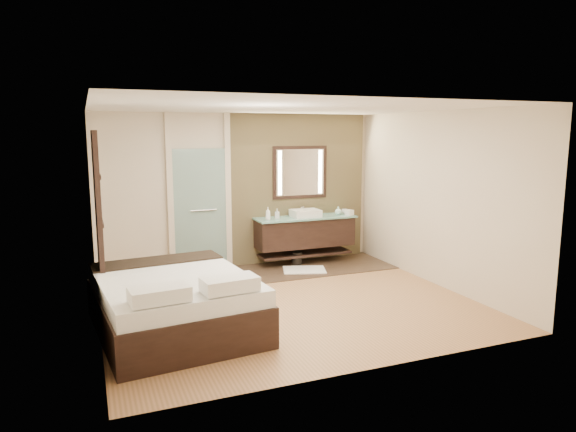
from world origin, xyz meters
name	(u,v)px	position (x,y,z in m)	size (l,w,h in m)	color
floor	(288,302)	(0.00, 0.00, 0.00)	(5.00, 5.00, 0.00)	#97683F
tile_strip	(286,270)	(0.60, 1.60, 0.01)	(3.80, 1.30, 0.01)	#33261C
stone_wall	(299,188)	(1.10, 2.21, 1.35)	(2.60, 0.08, 2.70)	tan
vanity	(305,232)	(1.10, 1.92, 0.58)	(1.85, 0.55, 0.88)	black
mirror_unit	(300,172)	(1.10, 2.16, 1.65)	(1.06, 0.04, 0.96)	black
frosted_door	(200,205)	(-0.75, 2.20, 1.14)	(1.10, 0.12, 2.70)	silver
shoji_partition	(99,222)	(-2.43, 0.60, 1.21)	(0.06, 1.20, 2.40)	black
bed	(175,303)	(-1.65, -0.47, 0.35)	(1.95, 2.33, 0.83)	black
bath_mat	(304,270)	(0.87, 1.42, 0.02)	(0.72, 0.50, 0.02)	white
waste_bin	(297,258)	(0.91, 1.85, 0.12)	(0.19, 0.19, 0.24)	black
tissue_box	(349,213)	(1.92, 1.76, 0.92)	(0.12, 0.12, 0.10)	silver
soap_bottle_a	(268,214)	(0.36, 1.83, 0.98)	(0.09, 0.09, 0.22)	white
soap_bottle_b	(277,214)	(0.56, 1.93, 0.95)	(0.08, 0.08, 0.17)	#B2B2B2
soap_bottle_c	(338,211)	(1.75, 1.88, 0.94)	(0.12, 0.12, 0.16)	silver
cup	(345,211)	(1.92, 1.94, 0.91)	(0.12, 0.12, 0.09)	silver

